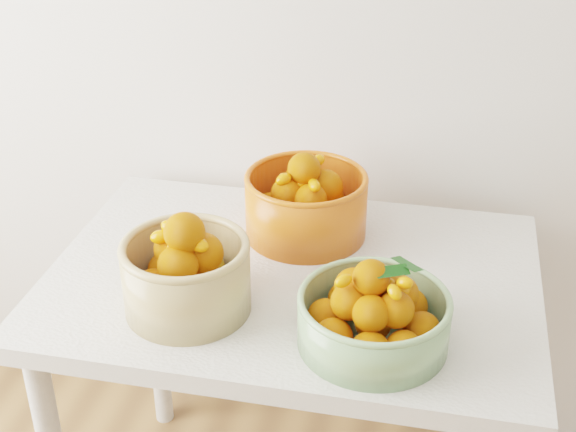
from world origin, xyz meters
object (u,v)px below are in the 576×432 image
Objects in this scene: bowl_cream at (186,274)px; bowl_orange at (306,203)px; table at (293,311)px; bowl_green at (373,315)px.

bowl_cream reaches higher than bowl_orange.
bowl_orange is (-0.00, 0.16, 0.17)m from table.
bowl_cream is 0.36m from bowl_green.
bowl_orange is (0.17, 0.33, -0.00)m from bowl_cream.
bowl_orange is at bearing 62.74° from bowl_cream.
table is 2.80× the size of bowl_green.
bowl_orange reaches higher than bowl_green.
table is at bearing -88.51° from bowl_orange.
bowl_cream is at bearing -117.26° from bowl_orange.
bowl_green is at bearing -46.28° from table.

